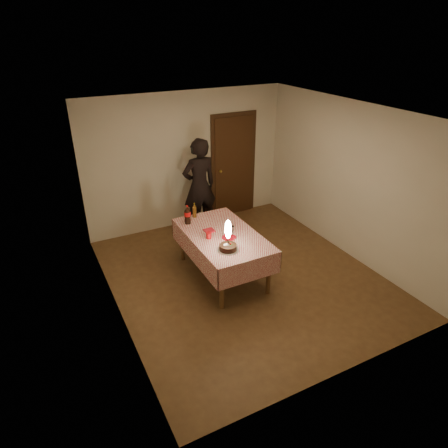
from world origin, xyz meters
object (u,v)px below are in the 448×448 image
(red_plate, at_px, (229,237))
(cola_bottle, at_px, (188,215))
(birthday_cake, at_px, (228,242))
(red_cup, at_px, (209,235))
(clear_cup, at_px, (232,229))
(dining_table, at_px, (223,240))
(photographer, at_px, (199,186))
(amber_bottle_left, at_px, (194,211))

(red_plate, xyz_separation_m, cola_bottle, (-0.37, 0.73, 0.15))
(birthday_cake, xyz_separation_m, red_cup, (-0.10, 0.44, -0.08))
(red_plate, relative_size, clear_cup, 2.44)
(dining_table, relative_size, red_cup, 17.20)
(dining_table, xyz_separation_m, photographer, (0.34, 1.63, 0.27))
(clear_cup, bearing_deg, red_plate, -130.85)
(dining_table, height_order, cola_bottle, cola_bottle)
(dining_table, bearing_deg, cola_bottle, 119.53)
(red_plate, xyz_separation_m, photographer, (0.30, 1.77, 0.16))
(dining_table, height_order, amber_bottle_left, amber_bottle_left)
(birthday_cake, relative_size, red_cup, 4.76)
(dining_table, height_order, red_cup, red_cup)
(dining_table, xyz_separation_m, amber_bottle_left, (-0.14, 0.75, 0.22))
(cola_bottle, xyz_separation_m, photographer, (0.67, 1.04, 0.01))
(dining_table, distance_m, red_cup, 0.29)
(photographer, bearing_deg, clear_cup, -96.03)
(amber_bottle_left, bearing_deg, red_cup, -97.76)
(red_plate, xyz_separation_m, red_cup, (-0.28, 0.12, 0.05))
(amber_bottle_left, bearing_deg, photographer, 61.19)
(amber_bottle_left, height_order, photographer, photographer)
(cola_bottle, xyz_separation_m, amber_bottle_left, (0.19, 0.17, -0.03))
(dining_table, bearing_deg, red_plate, -75.81)
(photographer, bearing_deg, birthday_cake, -103.09)
(amber_bottle_left, bearing_deg, red_plate, -78.78)
(red_cup, distance_m, photographer, 1.76)
(red_plate, distance_m, photographer, 1.80)
(clear_cup, bearing_deg, photographer, 83.97)
(dining_table, height_order, birthday_cake, birthday_cake)
(clear_cup, relative_size, amber_bottle_left, 0.35)
(dining_table, distance_m, cola_bottle, 0.72)
(red_plate, distance_m, cola_bottle, 0.83)
(dining_table, height_order, red_plate, red_plate)
(clear_cup, distance_m, cola_bottle, 0.77)
(red_plate, relative_size, cola_bottle, 0.69)
(dining_table, relative_size, clear_cup, 19.11)
(red_cup, height_order, clear_cup, red_cup)
(cola_bottle, distance_m, photographer, 1.24)
(dining_table, height_order, photographer, photographer)
(birthday_cake, xyz_separation_m, clear_cup, (0.32, 0.47, -0.08))
(red_plate, relative_size, red_cup, 2.20)
(birthday_cake, relative_size, clear_cup, 5.29)
(cola_bottle, height_order, photographer, photographer)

